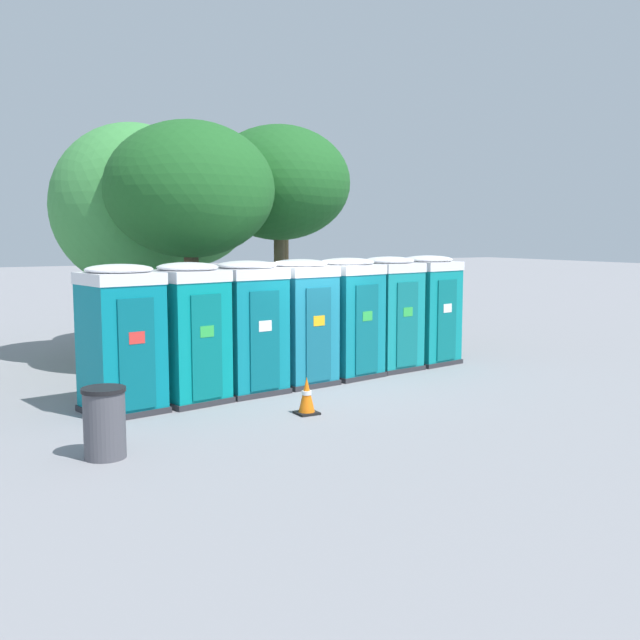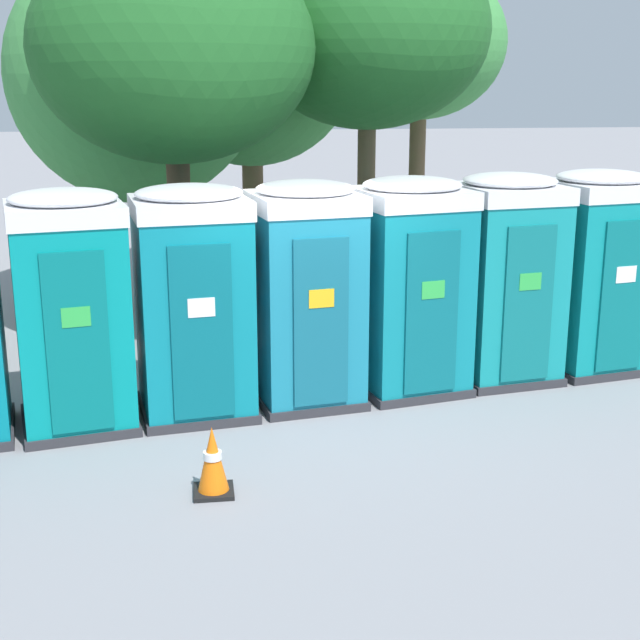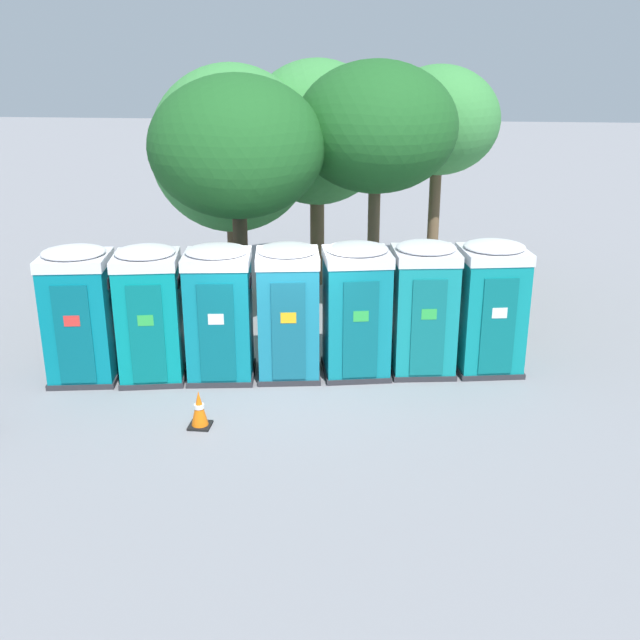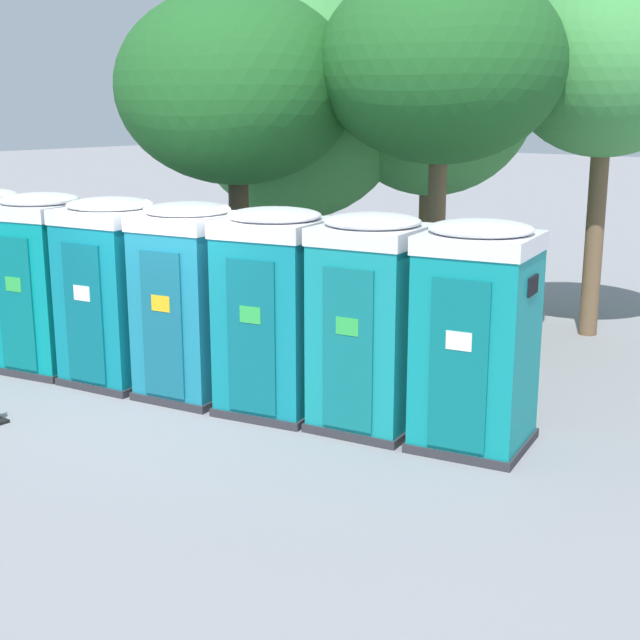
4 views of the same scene
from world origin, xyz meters
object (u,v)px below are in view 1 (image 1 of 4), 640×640
at_px(portapotty_6, 428,309).
at_px(street_tree_4, 279,184).
at_px(traffic_cone, 307,396).
at_px(portapotty_0, 121,338).
at_px(trash_can, 105,423).
at_px(portapotty_1, 189,332).
at_px(portapotty_4, 348,317).
at_px(portapotty_3, 301,321).
at_px(street_tree_0, 190,190).
at_px(street_tree_1, 133,207).
at_px(street_tree_3, 283,193).
at_px(portapotty_5, 389,313).
at_px(portapotty_2, 248,326).
at_px(street_tree_2, 186,201).

xyz_separation_m(portapotty_6, street_tree_4, (-2.37, 3.04, 3.01)).
bearing_deg(portapotty_6, traffic_cone, -148.56).
xyz_separation_m(portapotty_0, trash_can, (-0.93, -2.53, -0.79)).
distance_m(portapotty_1, street_tree_4, 6.47).
xyz_separation_m(street_tree_4, trash_can, (-6.13, -6.86, -3.79)).
bearing_deg(portapotty_1, portapotty_4, 9.82).
xyz_separation_m(portapotty_0, portapotty_4, (5.05, 0.82, -0.00)).
xyz_separation_m(portapotty_3, portapotty_4, (1.26, 0.22, -0.00)).
height_order(street_tree_0, street_tree_4, street_tree_4).
distance_m(portapotty_6, street_tree_1, 7.41).
bearing_deg(portapotty_4, street_tree_3, 75.33).
bearing_deg(street_tree_3, portapotty_5, -93.37).
relative_size(portapotty_3, portapotty_6, 1.00).
distance_m(portapotty_2, portapotty_5, 3.84).
relative_size(portapotty_1, portapotty_6, 1.00).
relative_size(portapotty_1, trash_can, 2.60).
relative_size(portapotty_1, portapotty_3, 1.00).
height_order(street_tree_2, street_tree_4, street_tree_2).
relative_size(portapotty_3, portapotty_4, 1.00).
height_order(portapotty_1, portapotty_2, same).
xyz_separation_m(portapotty_4, trash_can, (-5.98, -3.35, -0.79)).
height_order(portapotty_2, street_tree_3, street_tree_3).
bearing_deg(street_tree_3, trash_can, -128.74).
xyz_separation_m(portapotty_2, portapotty_4, (2.52, 0.44, 0.00)).
xyz_separation_m(portapotty_4, portapotty_5, (1.25, 0.26, 0.00)).
height_order(portapotty_4, street_tree_4, street_tree_4).
height_order(portapotty_5, trash_can, portapotty_5).
bearing_deg(portapotty_0, trash_can, -110.24).
distance_m(street_tree_0, street_tree_3, 5.78).
distance_m(portapotty_5, street_tree_2, 6.77).
bearing_deg(portapotty_0, portapotty_5, 9.70).
bearing_deg(street_tree_3, portapotty_0, -133.85).
bearing_deg(trash_can, street_tree_0, 59.14).
bearing_deg(street_tree_3, street_tree_4, -119.20).
bearing_deg(portapotty_1, street_tree_0, 68.67).
relative_size(portapotty_0, street_tree_0, 0.46).
relative_size(portapotty_5, street_tree_0, 0.46).
bearing_deg(trash_can, street_tree_2, 63.72).
xyz_separation_m(portapotty_6, street_tree_3, (-0.92, 5.63, 2.94)).
distance_m(street_tree_1, street_tree_3, 5.19).
distance_m(portapotty_0, traffic_cone, 3.31).
distance_m(portapotty_3, street_tree_0, 3.89).
relative_size(street_tree_0, street_tree_2, 0.95).
xyz_separation_m(street_tree_0, trash_can, (-3.32, -5.55, -3.49)).
relative_size(portapotty_0, traffic_cone, 3.97).
distance_m(portapotty_4, street_tree_3, 6.96).
height_order(street_tree_0, trash_can, street_tree_0).
xyz_separation_m(portapotty_2, traffic_cone, (0.13, -2.09, -0.97)).
bearing_deg(street_tree_0, portapotty_2, -86.89).
bearing_deg(street_tree_2, street_tree_4, -56.51).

